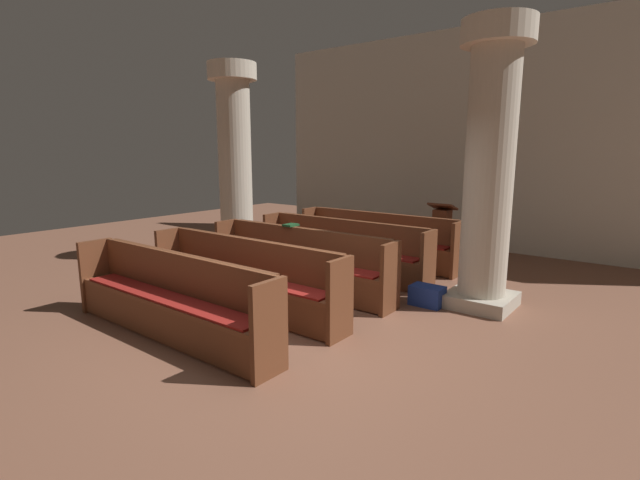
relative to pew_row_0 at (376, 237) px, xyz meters
The scene contains 12 objects.
ground_plane 3.72m from the pew_row_0, 74.65° to the right, with size 19.20×19.20×0.00m, color brown.
back_wall 3.23m from the pew_row_0, 68.89° to the left, with size 10.00×0.16×4.50m, color beige.
pew_row_0 is the anchor object (origin of this frame).
pew_row_1 1.09m from the pew_row_0, 90.00° to the right, with size 3.13×0.46×0.91m.
pew_row_2 2.19m from the pew_row_0, 90.00° to the right, with size 3.13×0.47×0.91m.
pew_row_3 3.28m from the pew_row_0, 90.00° to the right, with size 3.13×0.46×0.91m.
pew_row_4 4.37m from the pew_row_0, 90.00° to the right, with size 3.13×0.46×0.91m.
pillar_aisle_side 3.00m from the pew_row_0, 27.63° to the right, with size 0.88×0.88×3.58m.
pillar_far_side 2.98m from the pew_row_0, 151.02° to the right, with size 0.88×0.88×3.58m.
lectern 1.31m from the pew_row_0, 52.59° to the left, with size 0.48×0.45×1.08m.
hymn_book 2.07m from the pew_row_0, 98.91° to the right, with size 0.17×0.22×0.03m, color #194723.
kneeler_box_blue 2.44m from the pew_row_0, 42.54° to the right, with size 0.43×0.28×0.27m, color navy.
Camera 1 is at (3.36, -3.68, 2.04)m, focal length 26.24 mm.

